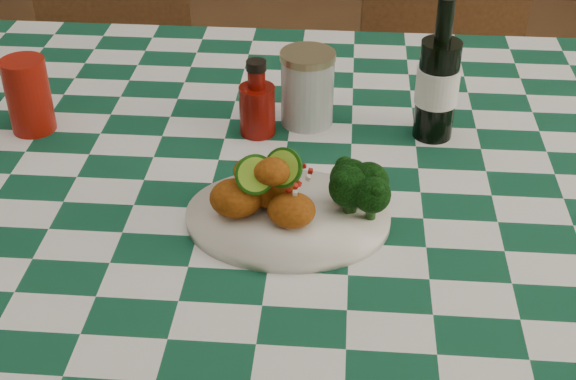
# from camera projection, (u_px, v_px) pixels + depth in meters

# --- Properties ---
(dining_table) EXTENTS (1.66, 1.06, 0.79)m
(dining_table) POSITION_uv_depth(u_px,v_px,m) (285.00, 345.00, 1.46)
(dining_table) COLOR #10472F
(dining_table) RESTS_ON ground
(plate) EXTENTS (0.29, 0.22, 0.02)m
(plate) POSITION_uv_depth(u_px,v_px,m) (288.00, 218.00, 1.10)
(plate) COLOR white
(plate) RESTS_ON dining_table
(fried_chicken_pile) EXTENTS (0.13, 0.10, 0.09)m
(fried_chicken_pile) POSITION_uv_depth(u_px,v_px,m) (273.00, 186.00, 1.07)
(fried_chicken_pile) COLOR #9A4D0E
(fried_chicken_pile) RESTS_ON plate
(broccoli_side) EXTENTS (0.09, 0.09, 0.07)m
(broccoli_side) POSITION_uv_depth(u_px,v_px,m) (362.00, 190.00, 1.08)
(broccoli_side) COLOR black
(broccoli_side) RESTS_ON plate
(red_tumbler) EXTENTS (0.09, 0.09, 0.12)m
(red_tumbler) POSITION_uv_depth(u_px,v_px,m) (28.00, 95.00, 1.29)
(red_tumbler) COLOR maroon
(red_tumbler) RESTS_ON dining_table
(ketchup_bottle) EXTENTS (0.07, 0.07, 0.13)m
(ketchup_bottle) POSITION_uv_depth(u_px,v_px,m) (257.00, 98.00, 1.28)
(ketchup_bottle) COLOR #6A0B05
(ketchup_bottle) RESTS_ON dining_table
(mason_jar) EXTENTS (0.12, 0.12, 0.13)m
(mason_jar) POSITION_uv_depth(u_px,v_px,m) (307.00, 88.00, 1.31)
(mason_jar) COLOR #B2BCBA
(mason_jar) RESTS_ON dining_table
(beer_bottle) EXTENTS (0.08, 0.08, 0.23)m
(beer_bottle) POSITION_uv_depth(u_px,v_px,m) (439.00, 70.00, 1.24)
(beer_bottle) COLOR black
(beer_bottle) RESTS_ON dining_table
(wooden_chair_left) EXTENTS (0.49, 0.50, 0.86)m
(wooden_chair_left) POSITION_uv_depth(u_px,v_px,m) (127.00, 124.00, 2.06)
(wooden_chair_left) COLOR #472814
(wooden_chair_left) RESTS_ON ground
(wooden_chair_right) EXTENTS (0.45, 0.47, 0.94)m
(wooden_chair_right) POSITION_uv_depth(u_px,v_px,m) (446.00, 114.00, 2.02)
(wooden_chair_right) COLOR #472814
(wooden_chair_right) RESTS_ON ground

